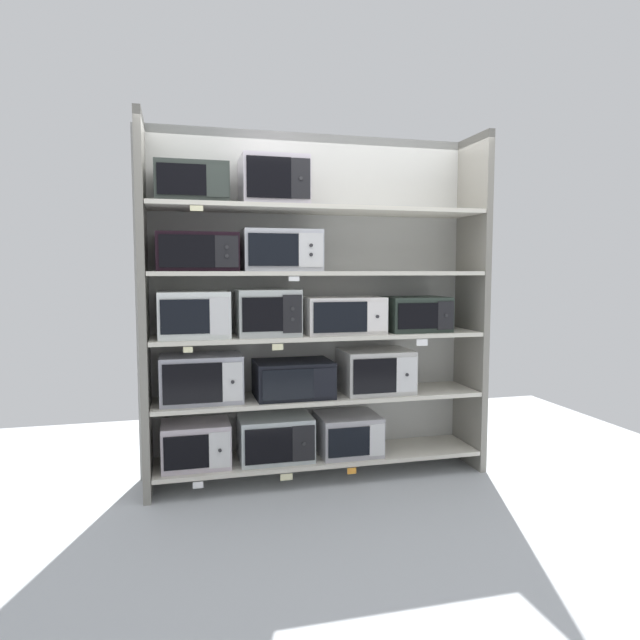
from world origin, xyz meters
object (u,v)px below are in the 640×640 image
object	(u,v)px
microwave_9	(415,314)
microwave_5	(376,371)
microwave_11	(281,251)
microwave_4	(293,379)
microwave_8	(343,315)
microwave_2	(348,434)
microwave_6	(194,314)
microwave_13	(273,182)
microwave_12	(192,184)
microwave_3	(201,378)
microwave_0	(196,444)
microwave_1	(275,438)
microwave_10	(197,252)
microwave_7	(267,312)

from	to	relation	value
microwave_9	microwave_5	bearing A→B (deg)	-179.96
microwave_11	microwave_4	bearing A→B (deg)	-0.09
microwave_8	microwave_11	xyz separation A→B (m)	(-0.46, 0.00, 0.47)
microwave_2	microwave_4	world-z (taller)	microwave_4
microwave_6	microwave_13	size ratio (longest dim) A/B	1.04
microwave_12	microwave_13	size ratio (longest dim) A/B	1.05
microwave_4	microwave_13	distance (m)	1.41
microwave_6	microwave_3	bearing A→B (deg)	-0.62
microwave_0	microwave_11	bearing A→B (deg)	-0.01
microwave_2	microwave_12	bearing A→B (deg)	-180.00
microwave_1	microwave_6	xyz separation A→B (m)	(-0.56, 0.00, 0.91)
microwave_1	microwave_10	world-z (taller)	microwave_10
microwave_9	microwave_13	world-z (taller)	microwave_13
microwave_7	microwave_9	xyz separation A→B (m)	(1.14, -0.00, -0.03)
microwave_0	microwave_13	distance (m)	1.92
microwave_3	microwave_4	xyz separation A→B (m)	(0.66, 0.00, -0.03)
microwave_2	microwave_13	size ratio (longest dim) A/B	0.98
microwave_7	microwave_12	xyz separation A→B (m)	(-0.51, -0.00, 0.88)
microwave_0	microwave_12	xyz separation A→B (m)	(0.01, -0.00, 1.80)
microwave_2	microwave_6	size ratio (longest dim) A/B	0.94
microwave_3	microwave_11	world-z (taller)	microwave_11
microwave_0	microwave_2	distance (m)	1.12
microwave_2	microwave_7	bearing A→B (deg)	180.00
microwave_9	microwave_13	bearing A→B (deg)	-179.98
microwave_1	microwave_8	xyz separation A→B (m)	(0.51, -0.00, 0.89)
microwave_9	microwave_0	bearing A→B (deg)	-180.00
microwave_5	microwave_6	distance (m)	1.41
microwave_1	microwave_9	bearing A→B (deg)	0.01
microwave_2	microwave_0	bearing A→B (deg)	-180.00
microwave_4	microwave_8	xyz separation A→B (m)	(0.37, -0.00, 0.46)
microwave_2	microwave_7	world-z (taller)	microwave_7
microwave_3	microwave_12	world-z (taller)	microwave_12
microwave_0	microwave_2	size ratio (longest dim) A/B	1.04
microwave_4	microwave_11	bearing A→B (deg)	179.91
microwave_6	microwave_10	bearing A→B (deg)	-0.79
microwave_9	microwave_10	size ratio (longest dim) A/B	0.86
microwave_1	microwave_3	distance (m)	0.70
microwave_2	microwave_12	size ratio (longest dim) A/B	0.94
microwave_11	microwave_13	xyz separation A→B (m)	(-0.05, -0.00, 0.48)
microwave_4	microwave_6	bearing A→B (deg)	179.97
microwave_6	microwave_13	xyz separation A→B (m)	(0.56, -0.00, 0.92)
microwave_9	microwave_8	bearing A→B (deg)	-179.97
microwave_7	microwave_8	size ratio (longest dim) A/B	0.75
microwave_2	microwave_8	size ratio (longest dim) A/B	0.78
microwave_4	microwave_12	world-z (taller)	microwave_12
microwave_9	microwave_13	xyz separation A→B (m)	(-1.09, -0.00, 0.95)
microwave_3	microwave_1	bearing A→B (deg)	0.02
microwave_5	microwave_10	world-z (taller)	microwave_10
microwave_8	microwave_10	xyz separation A→B (m)	(-1.04, -0.00, 0.45)
microwave_6	microwave_13	bearing A→B (deg)	-0.04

